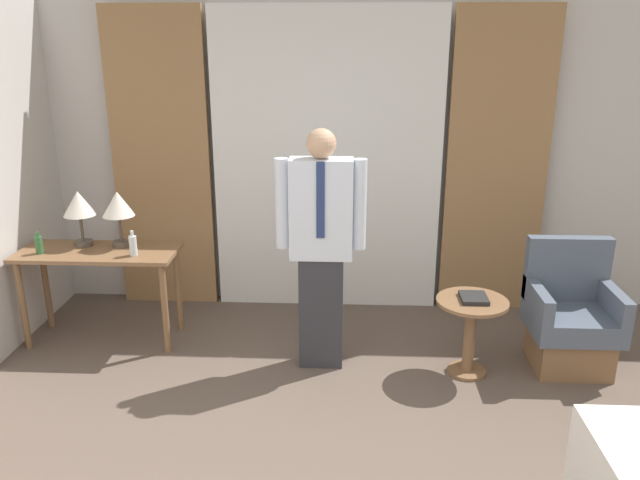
{
  "coord_description": "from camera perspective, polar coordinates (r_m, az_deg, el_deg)",
  "views": [
    {
      "loc": [
        0.19,
        -2.19,
        2.33
      ],
      "look_at": [
        -0.0,
        1.8,
        1.02
      ],
      "focal_mm": 35.0,
      "sensor_mm": 36.0,
      "label": 1
    }
  ],
  "objects": [
    {
      "name": "armchair",
      "position": [
        4.94,
        21.89,
        -6.94
      ],
      "size": [
        0.61,
        0.56,
        0.93
      ],
      "color": "brown",
      "rests_on": "ground_plane"
    },
    {
      "name": "curtain_drape_left",
      "position": [
        5.59,
        -14.29,
        6.89
      ],
      "size": [
        0.84,
        0.06,
        2.58
      ],
      "color": "#997047",
      "rests_on": "ground_plane"
    },
    {
      "name": "person",
      "position": [
        4.37,
        0.06,
        -0.18
      ],
      "size": [
        0.63,
        0.21,
        1.75
      ],
      "color": "#2D2D33",
      "rests_on": "ground_plane"
    },
    {
      "name": "book",
      "position": [
        4.51,
        13.88,
        -5.16
      ],
      "size": [
        0.18,
        0.21,
        0.03
      ],
      "color": "black",
      "rests_on": "side_table"
    },
    {
      "name": "table_lamp_left",
      "position": [
        5.18,
        -21.18,
        2.9
      ],
      "size": [
        0.25,
        0.25,
        0.44
      ],
      "color": "#4C4238",
      "rests_on": "desk"
    },
    {
      "name": "curtain_drape_right",
      "position": [
        5.5,
        15.85,
        6.57
      ],
      "size": [
        0.84,
        0.06,
        2.58
      ],
      "color": "#997047",
      "rests_on": "ground_plane"
    },
    {
      "name": "curtain_sheer_center",
      "position": [
        5.36,
        0.65,
        6.97
      ],
      "size": [
        1.94,
        0.06,
        2.58
      ],
      "color": "white",
      "rests_on": "ground_plane"
    },
    {
      "name": "wall_back",
      "position": [
        5.47,
        0.7,
        7.85
      ],
      "size": [
        10.0,
        0.06,
        2.7
      ],
      "color": "beige",
      "rests_on": "ground_plane"
    },
    {
      "name": "table_lamp_right",
      "position": [
        5.06,
        -17.98,
        2.92
      ],
      "size": [
        0.25,
        0.25,
        0.44
      ],
      "color": "#4C4238",
      "rests_on": "desk"
    },
    {
      "name": "side_table",
      "position": [
        4.59,
        13.6,
        -7.47
      ],
      "size": [
        0.5,
        0.5,
        0.57
      ],
      "color": "brown",
      "rests_on": "ground_plane"
    },
    {
      "name": "desk",
      "position": [
        5.15,
        -19.53,
        -2.17
      ],
      "size": [
        1.22,
        0.51,
        0.75
      ],
      "color": "brown",
      "rests_on": "ground_plane"
    },
    {
      "name": "bottle_near_edge",
      "position": [
        4.89,
        -16.72,
        -0.46
      ],
      "size": [
        0.06,
        0.06,
        0.19
      ],
      "color": "silver",
      "rests_on": "desk"
    },
    {
      "name": "bottle_by_lamp",
      "position": [
        5.19,
        -24.31,
        -0.38
      ],
      "size": [
        0.06,
        0.06,
        0.17
      ],
      "color": "#336638",
      "rests_on": "desk"
    }
  ]
}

